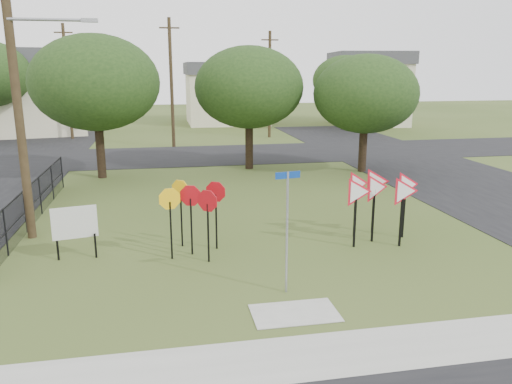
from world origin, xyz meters
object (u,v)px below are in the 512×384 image
stop_sign_cluster (193,202)px  yield_sign_cluster (378,190)px  street_name_sign (287,225)px  info_board (75,225)px

stop_sign_cluster → yield_sign_cluster: 6.01m
street_name_sign → info_board: street_name_sign is taller
street_name_sign → yield_sign_cluster: bearing=40.4°
stop_sign_cluster → yield_sign_cluster: bearing=1.4°
yield_sign_cluster → info_board: (-9.48, 0.07, -0.64)m
yield_sign_cluster → street_name_sign: bearing=-139.6°
stop_sign_cluster → info_board: size_ratio=1.35×
yield_sign_cluster → info_board: 9.50m
yield_sign_cluster → stop_sign_cluster: bearing=-178.6°
street_name_sign → stop_sign_cluster: size_ratio=1.43×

